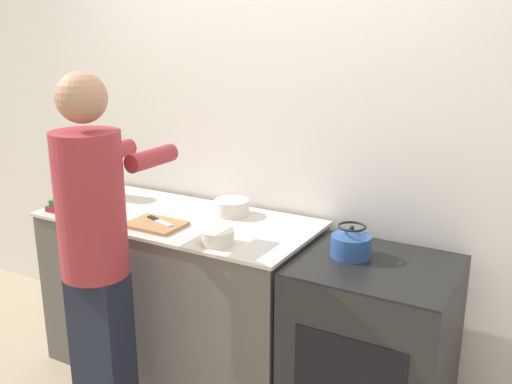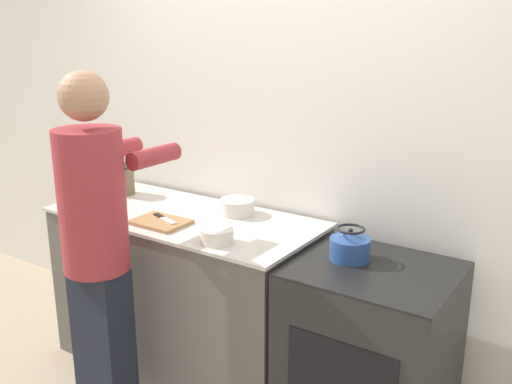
% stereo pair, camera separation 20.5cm
% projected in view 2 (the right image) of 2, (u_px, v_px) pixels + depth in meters
% --- Properties ---
extents(wall_back, '(8.00, 0.05, 2.60)m').
position_uv_depth(wall_back, '(279.00, 146.00, 3.22)').
color(wall_back, white).
rests_on(wall_back, ground_plane).
extents(counter, '(1.56, 0.71, 0.93)m').
position_uv_depth(counter, '(187.00, 291.00, 3.32)').
color(counter, '#5B5651').
rests_on(counter, ground_plane).
extents(oven, '(0.72, 0.64, 0.90)m').
position_uv_depth(oven, '(369.00, 356.00, 2.69)').
color(oven, black).
rests_on(oven, ground_plane).
extents(person, '(0.36, 0.60, 1.77)m').
position_uv_depth(person, '(97.00, 239.00, 2.73)').
color(person, black).
rests_on(person, ground_plane).
extents(cutting_board, '(0.30, 0.22, 0.02)m').
position_uv_depth(cutting_board, '(160.00, 222.00, 3.05)').
color(cutting_board, '#A87A4C').
rests_on(cutting_board, counter).
extents(knife, '(0.21, 0.10, 0.01)m').
position_uv_depth(knife, '(164.00, 218.00, 3.07)').
color(knife, silver).
rests_on(knife, cutting_board).
extents(kettle, '(0.19, 0.19, 0.16)m').
position_uv_depth(kettle, '(350.00, 246.00, 2.65)').
color(kettle, '#284C8C').
rests_on(kettle, oven).
extents(bowl_prep, '(0.16, 0.16, 0.07)m').
position_uv_depth(bowl_prep, '(217.00, 236.00, 2.77)').
color(bowl_prep, silver).
rests_on(bowl_prep, counter).
extents(bowl_mixing, '(0.20, 0.20, 0.09)m').
position_uv_depth(bowl_mixing, '(237.00, 207.00, 3.20)').
color(bowl_mixing, silver).
rests_on(bowl_mixing, counter).
extents(canister_jar, '(0.15, 0.15, 0.19)m').
position_uv_depth(canister_jar, '(123.00, 180.00, 3.58)').
color(canister_jar, '#756047').
rests_on(canister_jar, counter).
extents(book_stack, '(0.22, 0.29, 0.07)m').
position_uv_depth(book_stack, '(88.00, 198.00, 3.39)').
color(book_stack, maroon).
rests_on(book_stack, counter).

